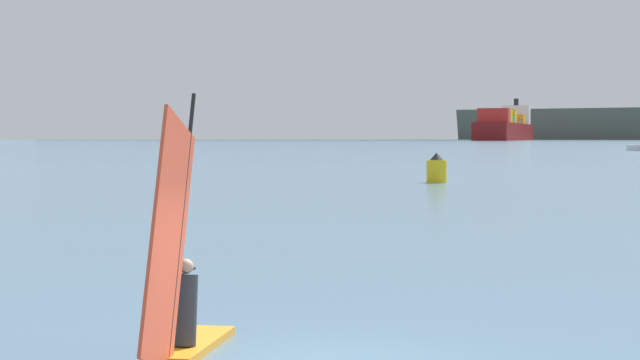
% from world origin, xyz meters
% --- Properties ---
extents(windsurfer, '(1.01, 3.61, 3.85)m').
position_xyz_m(windsurfer, '(-2.07, -0.06, 0.93)').
color(windsurfer, orange).
rests_on(windsurfer, ground_plane).
extents(cargo_ship, '(30.70, 194.57, 35.74)m').
position_xyz_m(cargo_ship, '(-123.67, 833.73, 9.67)').
color(cargo_ship, maroon).
rests_on(cargo_ship, ground_plane).
extents(distant_headland, '(1317.94, 617.15, 28.31)m').
position_xyz_m(distant_headland, '(-69.03, 1143.13, 14.16)').
color(distant_headland, '#4C564C').
rests_on(distant_headland, ground_plane).
extents(channel_buoy, '(1.35, 1.35, 2.01)m').
position_xyz_m(channel_buoy, '(-10.65, 56.25, 0.90)').
color(channel_buoy, yellow).
rests_on(channel_buoy, ground_plane).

